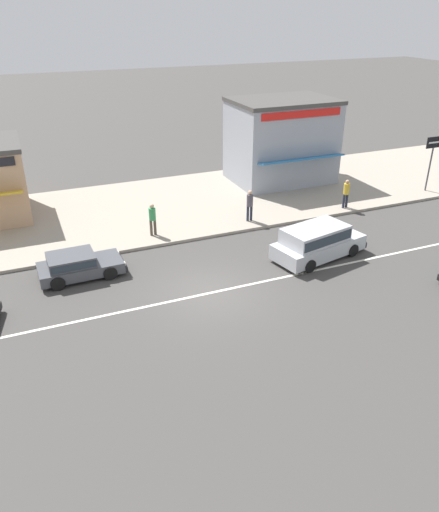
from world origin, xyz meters
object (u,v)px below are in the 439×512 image
Objects in this scene: pedestrian_by_shop at (346,192)px; pedestrian_far_end at (250,203)px; pedestrian_near_clock at (152,217)px; hatchback_dark_grey_4 at (77,265)px; shopfront_mid_block at (281,140)px; minivan_silver_0 at (317,241)px.

pedestrian_by_shop is 0.97× the size of pedestrian_far_end.
hatchback_dark_grey_4 is at bearing -147.04° from pedestrian_near_clock.
shopfront_mid_block is at bearing 48.88° from pedestrian_far_end.
pedestrian_near_clock is at bearing 32.96° from hatchback_dark_grey_4.
pedestrian_near_clock is at bearing 177.26° from pedestrian_by_shop.
pedestrian_near_clock reaches higher than hatchback_dark_grey_4.
hatchback_dark_grey_4 is 2.21× the size of pedestrian_by_shop.
shopfront_mid_block is at bearing 99.01° from pedestrian_by_shop.
hatchback_dark_grey_4 is (-10.54, 2.37, -0.26)m from minivan_silver_0.
pedestrian_far_end is (9.43, 2.51, 0.56)m from hatchback_dark_grey_4.
pedestrian_by_shop is at bearing 7.96° from hatchback_dark_grey_4.
pedestrian_far_end is 0.27× the size of shopfront_mid_block.
shopfront_mid_block is (14.37, 8.17, 2.17)m from hatchback_dark_grey_4.
pedestrian_far_end is at bearing -131.12° from shopfront_mid_block.
hatchback_dark_grey_4 is 16.67m from shopfront_mid_block.
pedestrian_by_shop reaches higher than minivan_silver_0.
pedestrian_by_shop is (15.33, 2.14, 0.53)m from hatchback_dark_grey_4.
pedestrian_by_shop is (4.79, 4.51, 0.27)m from minivan_silver_0.
pedestrian_far_end is at bearing 176.48° from pedestrian_by_shop.
minivan_silver_0 is 6.59m from pedestrian_by_shop.
pedestrian_far_end is 7.69m from shopfront_mid_block.
minivan_silver_0 is at bearing -136.72° from pedestrian_by_shop.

